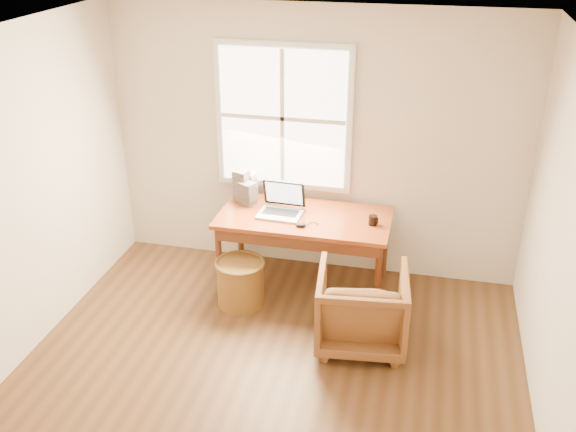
% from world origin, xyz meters
% --- Properties ---
extents(room_shell, '(4.04, 4.54, 2.64)m').
position_xyz_m(room_shell, '(-0.02, 0.16, 1.32)').
color(room_shell, '#54361D').
rests_on(room_shell, ground).
extents(desk, '(1.60, 0.80, 0.04)m').
position_xyz_m(desk, '(0.00, 1.80, 0.73)').
color(desk, brown).
rests_on(desk, room_shell).
extents(armchair, '(0.81, 0.83, 0.69)m').
position_xyz_m(armchair, '(0.65, 1.01, 0.34)').
color(armchair, brown).
rests_on(armchair, room_shell).
extents(wicker_stool, '(0.48, 0.48, 0.43)m').
position_xyz_m(wicker_stool, '(-0.50, 1.35, 0.22)').
color(wicker_stool, brown).
rests_on(wicker_stool, room_shell).
extents(laptop, '(0.45, 0.48, 0.32)m').
position_xyz_m(laptop, '(-0.22, 1.75, 0.91)').
color(laptop, '#BBBEC3').
rests_on(laptop, desk).
extents(mouse, '(0.11, 0.08, 0.03)m').
position_xyz_m(mouse, '(0.01, 1.57, 0.77)').
color(mouse, black).
rests_on(mouse, desk).
extents(coffee_mug, '(0.09, 0.09, 0.09)m').
position_xyz_m(coffee_mug, '(0.64, 1.76, 0.79)').
color(coffee_mug, black).
rests_on(coffee_mug, desk).
extents(cd_stack_a, '(0.15, 0.14, 0.25)m').
position_xyz_m(cd_stack_a, '(-0.62, 2.09, 0.88)').
color(cd_stack_a, silver).
rests_on(cd_stack_a, desk).
extents(cd_stack_b, '(0.18, 0.18, 0.22)m').
position_xyz_m(cd_stack_b, '(-0.59, 1.94, 0.86)').
color(cd_stack_b, '#27272C').
rests_on(cd_stack_b, desk).
extents(cd_stack_c, '(0.17, 0.16, 0.31)m').
position_xyz_m(cd_stack_c, '(-0.67, 2.01, 0.91)').
color(cd_stack_c, gray).
rests_on(cd_stack_c, desk).
extents(cd_stack_d, '(0.16, 0.14, 0.19)m').
position_xyz_m(cd_stack_d, '(-0.34, 2.08, 0.85)').
color(cd_stack_d, silver).
rests_on(cd_stack_d, desk).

